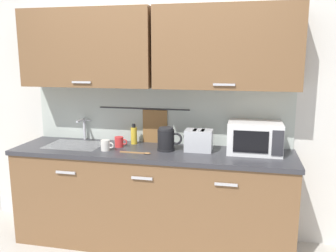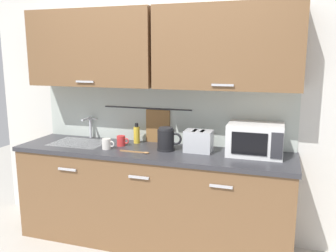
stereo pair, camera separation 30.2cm
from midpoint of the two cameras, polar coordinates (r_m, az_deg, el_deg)
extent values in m
cube|color=brown|center=(3.38, 0.04, -11.53)|extent=(2.50, 0.60, 0.86)
cube|color=#B7B7BC|center=(3.28, -13.29, -6.79)|extent=(0.18, 0.02, 0.02)
cube|color=#B7B7BC|center=(2.99, -1.81, -8.24)|extent=(0.18, 0.02, 0.02)
cube|color=#B7B7BC|center=(2.85, 11.52, -9.49)|extent=(0.18, 0.02, 0.02)
cube|color=#333338|center=(3.23, 0.04, -4.15)|extent=(2.53, 0.63, 0.04)
cube|color=#9EA0A5|center=(3.56, -11.65, -3.37)|extent=(0.52, 0.38, 0.09)
cube|color=silver|center=(3.47, 1.72, 3.14)|extent=(3.70, 0.06, 2.50)
cube|color=beige|center=(3.44, 1.55, 1.83)|extent=(2.50, 0.01, 0.55)
cube|color=brown|center=(3.49, -9.42, 12.11)|extent=(1.24, 0.33, 0.70)
cube|color=#B7B7BC|center=(3.34, -10.64, 6.97)|extent=(0.18, 0.01, 0.02)
cube|color=brown|center=(3.12, 12.22, 12.14)|extent=(1.24, 0.33, 0.70)
cube|color=#B7B7BC|center=(2.95, 11.63, 6.40)|extent=(0.18, 0.01, 0.02)
cylinder|color=#333338|center=(3.47, -0.88, 2.82)|extent=(0.90, 0.01, 0.01)
cube|color=olive|center=(3.46, 0.88, -0.22)|extent=(0.24, 0.02, 0.34)
cylinder|color=#B2B5BA|center=(3.72, -10.00, -0.23)|extent=(0.03, 0.03, 0.22)
cylinder|color=#B2B5BA|center=(3.63, -10.65, 1.08)|extent=(0.02, 0.16, 0.02)
cube|color=#B2B5BA|center=(3.68, -9.50, 1.11)|extent=(0.07, 0.02, 0.01)
cube|color=white|center=(3.16, 16.45, -2.09)|extent=(0.46, 0.34, 0.27)
cube|color=black|center=(2.99, 15.68, -2.78)|extent=(0.29, 0.01, 0.18)
cube|color=#2D2D33|center=(2.99, 19.79, -3.03)|extent=(0.09, 0.01, 0.21)
cylinder|color=black|center=(3.20, 2.35, -3.76)|extent=(0.16, 0.16, 0.02)
cylinder|color=black|center=(3.18, 2.37, -2.12)|extent=(0.15, 0.15, 0.17)
cylinder|color=#262628|center=(3.16, 2.38, -0.45)|extent=(0.13, 0.13, 0.02)
torus|color=black|center=(3.16, 4.00, -2.09)|extent=(0.11, 0.02, 0.11)
cylinder|color=yellow|center=(3.45, -2.53, -1.47)|extent=(0.06, 0.06, 0.16)
cylinder|color=black|center=(3.43, -2.54, 0.13)|extent=(0.03, 0.03, 0.04)
cylinder|color=silver|center=(3.26, -7.20, -2.88)|extent=(0.08, 0.08, 0.09)
torus|color=silver|center=(3.24, -6.37, -2.92)|extent=(0.06, 0.01, 0.06)
cube|color=#B7BABF|center=(3.16, 7.62, -2.44)|extent=(0.24, 0.17, 0.19)
cube|color=black|center=(3.15, 7.04, -0.82)|extent=(0.03, 0.12, 0.01)
cube|color=black|center=(3.14, 8.29, -0.90)|extent=(0.03, 0.12, 0.01)
cube|color=black|center=(3.18, 5.36, -1.79)|extent=(0.02, 0.02, 0.02)
cylinder|color=red|center=(3.36, -4.97, -2.39)|extent=(0.08, 0.08, 0.09)
torus|color=red|center=(3.34, -4.15, -2.43)|extent=(0.06, 0.01, 0.06)
cube|color=#9E7042|center=(3.15, -3.12, -4.12)|extent=(0.22, 0.02, 0.01)
ellipsoid|color=#9E7042|center=(3.10, -0.80, -4.30)|extent=(0.06, 0.04, 0.01)
camera|label=1|loc=(0.15, -87.27, 0.54)|focal=38.20mm
camera|label=2|loc=(0.15, 92.73, -0.54)|focal=38.20mm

